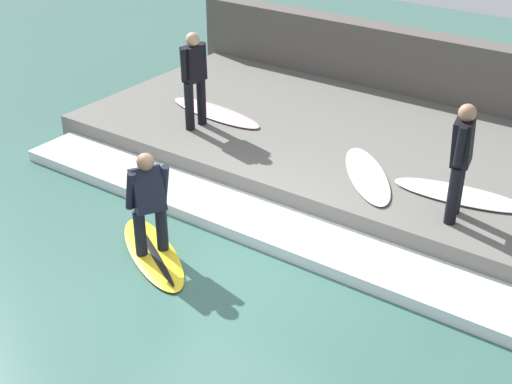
# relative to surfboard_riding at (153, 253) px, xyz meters

# --- Properties ---
(ground_plane) EXTENTS (28.00, 28.00, 0.00)m
(ground_plane) POSITION_rel_surfboard_riding_xyz_m (0.31, -0.85, -0.03)
(ground_plane) COLOR #386056
(concrete_ledge) EXTENTS (4.40, 9.41, 0.41)m
(concrete_ledge) POSITION_rel_surfboard_riding_xyz_m (4.06, -0.85, 0.17)
(concrete_ledge) COLOR #66635E
(concrete_ledge) RESTS_ON ground_plane
(back_wall) EXTENTS (0.50, 9.88, 1.56)m
(back_wall) POSITION_rel_surfboard_riding_xyz_m (6.51, -0.85, 0.75)
(back_wall) COLOR #544F49
(back_wall) RESTS_ON ground_plane
(wave_foam_crest) EXTENTS (0.96, 8.94, 0.17)m
(wave_foam_crest) POSITION_rel_surfboard_riding_xyz_m (1.38, -0.85, 0.05)
(wave_foam_crest) COLOR silver
(wave_foam_crest) RESTS_ON ground_plane
(surfboard_riding) EXTENTS (1.44, 1.93, 0.07)m
(surfboard_riding) POSITION_rel_surfboard_riding_xyz_m (0.00, 0.00, 0.00)
(surfboard_riding) COLOR yellow
(surfboard_riding) RESTS_ON ground_plane
(surfer_riding) EXTENTS (0.53, 0.55, 1.42)m
(surfer_riding) POSITION_rel_surfboard_riding_xyz_m (0.00, -0.00, 0.82)
(surfer_riding) COLOR black
(surfer_riding) RESTS_ON surfboard_riding
(surfer_waiting_near) EXTENTS (0.55, 0.26, 1.62)m
(surfer_waiting_near) POSITION_rel_surfboard_riding_xyz_m (2.89, 1.62, 1.29)
(surfer_waiting_near) COLOR black
(surfer_waiting_near) RESTS_ON concrete_ledge
(surfboard_waiting_near) EXTENTS (0.77, 2.09, 0.06)m
(surfboard_waiting_near) POSITION_rel_surfboard_riding_xyz_m (3.50, 1.69, 0.41)
(surfboard_waiting_near) COLOR beige
(surfboard_waiting_near) RESTS_ON concrete_ledge
(surfer_waiting_far) EXTENTS (0.54, 0.32, 1.61)m
(surfer_waiting_far) POSITION_rel_surfboard_riding_xyz_m (2.53, -3.06, 1.28)
(surfer_waiting_far) COLOR black
(surfer_waiting_far) RESTS_ON concrete_ledge
(surfboard_waiting_far) EXTENTS (0.82, 1.94, 0.06)m
(surfboard_waiting_far) POSITION_rel_surfboard_riding_xyz_m (3.13, -2.94, 0.41)
(surfboard_waiting_far) COLOR silver
(surfboard_waiting_far) RESTS_ON concrete_ledge
(surfboard_spare) EXTENTS (1.79, 1.61, 0.06)m
(surfboard_spare) POSITION_rel_surfboard_riding_xyz_m (2.91, -1.61, 0.41)
(surfboard_spare) COLOR white
(surfboard_spare) RESTS_ON concrete_ledge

